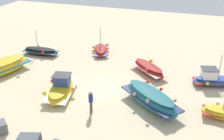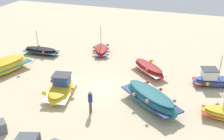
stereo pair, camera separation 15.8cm
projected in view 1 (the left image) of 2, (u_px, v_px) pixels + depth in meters
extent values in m
plane|color=beige|center=(101.00, 89.00, 23.18)|extent=(55.54, 55.54, 0.00)
ellipsoid|color=black|center=(41.00, 52.00, 29.65)|extent=(3.96, 1.44, 0.75)
cube|color=#1E6670|center=(41.00, 51.00, 29.63)|extent=(3.81, 1.48, 0.08)
ellipsoid|color=black|center=(40.00, 49.00, 29.51)|extent=(3.49, 1.26, 0.13)
cylinder|color=#B7B7BC|center=(37.00, 39.00, 29.15)|extent=(0.08, 0.08, 1.93)
sphere|color=#EA7F75|center=(38.00, 46.00, 30.37)|extent=(0.29, 0.29, 0.29)
sphere|color=red|center=(43.00, 53.00, 28.73)|extent=(0.29, 0.29, 0.29)
ellipsoid|color=maroon|center=(149.00, 69.00, 25.53)|extent=(3.99, 3.78, 0.94)
cube|color=white|center=(149.00, 69.00, 25.51)|extent=(3.88, 3.69, 0.11)
ellipsoid|color=maroon|center=(149.00, 65.00, 25.37)|extent=(3.50, 3.31, 0.18)
sphere|color=yellow|center=(151.00, 61.00, 26.29)|extent=(0.34, 0.34, 0.34)
sphere|color=red|center=(146.00, 70.00, 24.45)|extent=(0.34, 0.34, 0.34)
ellipsoid|color=gold|center=(4.00, 67.00, 25.56)|extent=(3.43, 5.32, 1.28)
cube|color=#1E6670|center=(4.00, 66.00, 25.54)|extent=(3.41, 5.15, 0.16)
ellipsoid|color=gold|center=(3.00, 62.00, 25.34)|extent=(3.00, 4.67, 0.25)
sphere|color=#EA7F75|center=(21.00, 60.00, 25.58)|extent=(0.30, 0.30, 0.30)
ellipsoid|color=maroon|center=(101.00, 51.00, 30.04)|extent=(2.39, 3.65, 0.62)
cube|color=#2D4C9E|center=(101.00, 50.00, 30.03)|extent=(2.38, 3.54, 0.05)
ellipsoid|color=maroon|center=(101.00, 48.00, 29.93)|extent=(2.10, 3.21, 0.10)
cylinder|color=#B7B7BC|center=(100.00, 37.00, 29.67)|extent=(0.08, 0.08, 2.28)
sphere|color=orange|center=(107.00, 45.00, 30.83)|extent=(0.32, 0.32, 0.32)
sphere|color=#EA7F75|center=(94.00, 47.00, 30.36)|extent=(0.32, 0.32, 0.32)
sphere|color=#EA7F75|center=(108.00, 48.00, 29.97)|extent=(0.32, 0.32, 0.32)
sphere|color=orange|center=(94.00, 51.00, 29.51)|extent=(0.32, 0.32, 0.32)
sphere|color=#EA7F75|center=(108.00, 52.00, 29.10)|extent=(0.32, 0.32, 0.32)
sphere|color=#EA7F75|center=(218.00, 104.00, 19.99)|extent=(0.29, 0.29, 0.29)
ellipsoid|color=#2D4C9E|center=(215.00, 81.00, 23.62)|extent=(3.97, 2.45, 0.71)
cube|color=maroon|center=(215.00, 81.00, 23.61)|extent=(3.84, 2.45, 0.09)
ellipsoid|color=navy|center=(215.00, 78.00, 23.50)|extent=(3.49, 2.15, 0.14)
cube|color=white|center=(209.00, 73.00, 23.32)|extent=(1.36, 1.31, 0.78)
cube|color=#333338|center=(210.00, 69.00, 23.13)|extent=(1.58, 1.52, 0.06)
cylinder|color=#B7B7BC|center=(220.00, 67.00, 23.02)|extent=(0.08, 0.08, 2.08)
sphere|color=orange|center=(212.00, 75.00, 24.27)|extent=(0.29, 0.29, 0.29)
sphere|color=yellow|center=(208.00, 84.00, 22.80)|extent=(0.29, 0.29, 0.29)
ellipsoid|color=gold|center=(61.00, 91.00, 22.10)|extent=(2.59, 4.50, 0.88)
cube|color=white|center=(61.00, 90.00, 22.08)|extent=(2.58, 4.33, 0.17)
ellipsoid|color=gold|center=(61.00, 87.00, 21.96)|extent=(2.25, 3.95, 0.22)
cube|color=#2D4784|center=(62.00, 80.00, 22.16)|extent=(1.39, 1.30, 0.74)
cube|color=#333338|center=(62.00, 75.00, 21.99)|extent=(1.61, 1.51, 0.06)
sphere|color=yellow|center=(44.00, 93.00, 21.22)|extent=(0.34, 0.34, 0.34)
sphere|color=#EA7F75|center=(73.00, 89.00, 21.90)|extent=(0.34, 0.34, 0.34)
sphere|color=red|center=(52.00, 81.00, 22.98)|extent=(0.34, 0.34, 0.34)
ellipsoid|color=#1E6670|center=(151.00, 99.00, 20.45)|extent=(5.24, 4.69, 1.36)
cube|color=navy|center=(151.00, 98.00, 20.42)|extent=(5.10, 4.59, 0.15)
ellipsoid|color=#1A565F|center=(151.00, 93.00, 20.21)|extent=(4.59, 4.11, 0.25)
sphere|color=red|center=(148.00, 82.00, 21.83)|extent=(0.25, 0.25, 0.25)
sphere|color=#EA7F75|center=(134.00, 94.00, 20.41)|extent=(0.25, 0.25, 0.25)
sphere|color=red|center=(161.00, 89.00, 20.68)|extent=(0.25, 0.25, 0.25)
sphere|color=#EA7F75|center=(147.00, 101.00, 19.18)|extent=(0.25, 0.25, 0.25)
sphere|color=#EA7F75|center=(175.00, 100.00, 19.64)|extent=(0.25, 0.25, 0.25)
cylinder|color=brown|center=(91.00, 107.00, 19.90)|extent=(0.14, 0.14, 0.92)
cylinder|color=brown|center=(91.00, 108.00, 19.76)|extent=(0.14, 0.14, 0.92)
cylinder|color=navy|center=(91.00, 98.00, 19.50)|extent=(0.32, 0.32, 0.61)
sphere|color=tan|center=(90.00, 93.00, 19.32)|extent=(0.22, 0.22, 0.22)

